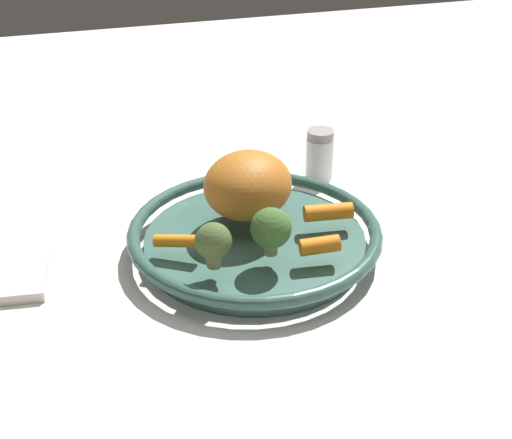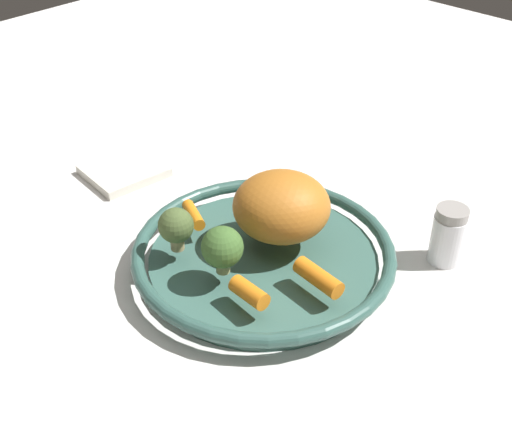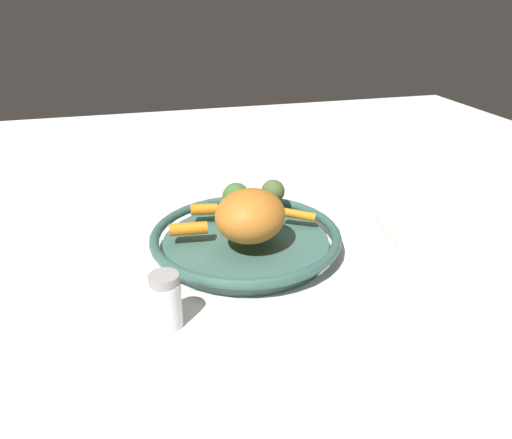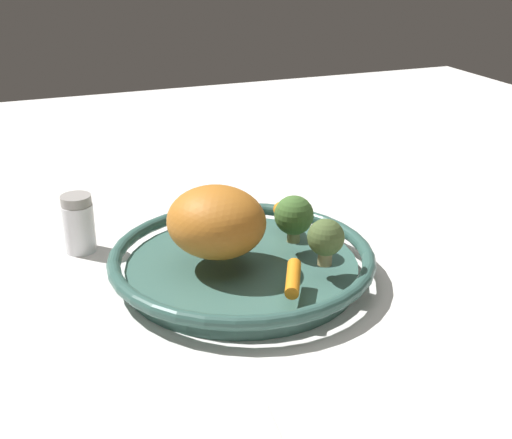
% 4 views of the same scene
% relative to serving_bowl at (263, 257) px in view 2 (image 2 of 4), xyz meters
% --- Properties ---
extents(ground_plane, '(2.21, 2.21, 0.00)m').
position_rel_serving_bowl_xyz_m(ground_plane, '(0.00, 0.00, -0.02)').
color(ground_plane, silver).
extents(serving_bowl, '(0.33, 0.33, 0.04)m').
position_rel_serving_bowl_xyz_m(serving_bowl, '(0.00, 0.00, 0.00)').
color(serving_bowl, '#3D665B').
rests_on(serving_bowl, ground_plane).
extents(roast_chicken_piece, '(0.17, 0.17, 0.09)m').
position_rel_serving_bowl_xyz_m(roast_chicken_piece, '(-0.03, -0.00, 0.06)').
color(roast_chicken_piece, '#BE6E24').
rests_on(roast_chicken_piece, serving_bowl).
extents(baby_carrot_left, '(0.03, 0.05, 0.02)m').
position_rel_serving_bowl_xyz_m(baby_carrot_left, '(0.08, 0.06, 0.03)').
color(baby_carrot_left, orange).
rests_on(baby_carrot_left, serving_bowl).
extents(baby_carrot_back, '(0.03, 0.07, 0.02)m').
position_rel_serving_bowl_xyz_m(baby_carrot_back, '(0.01, 0.10, 0.03)').
color(baby_carrot_back, orange).
rests_on(baby_carrot_back, serving_bowl).
extents(baby_carrot_right, '(0.04, 0.06, 0.02)m').
position_rel_serving_bowl_xyz_m(baby_carrot_right, '(0.02, -0.10, 0.03)').
color(baby_carrot_right, orange).
rests_on(baby_carrot_right, serving_bowl).
extents(broccoli_floret_large, '(0.04, 0.04, 0.06)m').
position_rel_serving_bowl_xyz_m(broccoli_floret_large, '(0.08, -0.07, 0.05)').
color(broccoli_floret_large, tan).
rests_on(broccoli_floret_large, serving_bowl).
extents(broccoli_floret_mid, '(0.05, 0.05, 0.06)m').
position_rel_serving_bowl_xyz_m(broccoli_floret_mid, '(0.07, -0.00, 0.05)').
color(broccoli_floret_mid, tan).
rests_on(broccoli_floret_mid, serving_bowl).
extents(salt_shaker, '(0.04, 0.04, 0.08)m').
position_rel_serving_bowl_xyz_m(salt_shaker, '(-0.18, 0.16, 0.02)').
color(salt_shaker, white).
rests_on(salt_shaker, ground_plane).
extents(dish_towel, '(0.12, 0.12, 0.01)m').
position_rel_serving_bowl_xyz_m(dish_towel, '(-0.02, -0.32, -0.01)').
color(dish_towel, silver).
rests_on(dish_towel, ground_plane).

